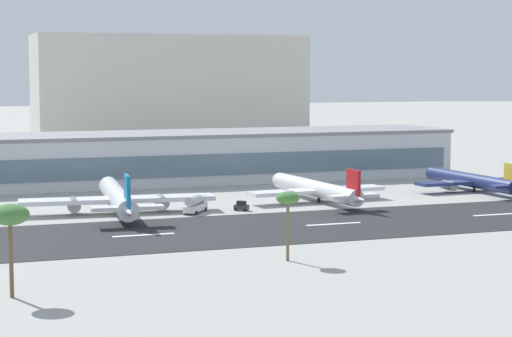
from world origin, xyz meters
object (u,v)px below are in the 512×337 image
object	(u,v)px
terminal_building	(167,157)
palm_tree_0	(288,201)
airliner_gold_tail_gate_3	(474,181)
service_baggage_tug_0	(241,206)
airliner_blue_tail_gate_1	(118,199)
palm_tree_1	(10,217)
distant_hotel_block	(170,92)
airliner_red_tail_gate_2	(318,190)
service_fuel_truck_1	(195,204)

from	to	relation	value
terminal_building	palm_tree_0	bearing A→B (deg)	-94.07
airliner_gold_tail_gate_3	service_baggage_tug_0	size ratio (longest dim) A/B	11.95
airliner_blue_tail_gate_1	palm_tree_1	xyz separation A→B (m)	(-28.68, -71.46, 7.93)
distant_hotel_block	service_baggage_tug_0	xyz separation A→B (m)	(-29.08, -179.88, -21.86)
palm_tree_0	airliner_red_tail_gate_2	bearing A→B (deg)	62.82
airliner_blue_tail_gate_1	airliner_gold_tail_gate_3	xyz separation A→B (m)	(94.68, 7.65, -0.59)
palm_tree_0	airliner_blue_tail_gate_1	bearing A→B (deg)	105.14
airliner_red_tail_gate_2	palm_tree_0	xyz separation A→B (m)	(-32.26, -62.84, 7.01)
airliner_red_tail_gate_2	service_baggage_tug_0	distance (m)	22.84
airliner_gold_tail_gate_3	palm_tree_1	distance (m)	146.79
service_baggage_tug_0	palm_tree_1	xyz separation A→B (m)	(-55.62, -66.93, 10.23)
service_baggage_tug_0	distant_hotel_block	bearing A→B (deg)	-58.18
terminal_building	service_baggage_tug_0	world-z (taller)	terminal_building
terminal_building	airliner_gold_tail_gate_3	world-z (taller)	terminal_building
palm_tree_1	airliner_red_tail_gate_2	bearing A→B (deg)	43.70
distant_hotel_block	airliner_gold_tail_gate_3	size ratio (longest dim) A/B	2.65
terminal_building	service_baggage_tug_0	distance (m)	60.40
airliner_gold_tail_gate_3	service_baggage_tug_0	bearing A→B (deg)	97.04
service_baggage_tug_0	airliner_red_tail_gate_2	bearing A→B (deg)	-121.24
palm_tree_1	service_baggage_tug_0	bearing A→B (deg)	50.27
distant_hotel_block	service_baggage_tug_0	size ratio (longest dim) A/B	31.70
service_fuel_truck_1	palm_tree_1	bearing A→B (deg)	-177.26
airliner_gold_tail_gate_3	service_fuel_truck_1	bearing A→B (deg)	95.47
airliner_blue_tail_gate_1	distant_hotel_block	bearing A→B (deg)	-12.46
service_fuel_truck_1	airliner_red_tail_gate_2	bearing A→B (deg)	-41.84
terminal_building	distant_hotel_block	world-z (taller)	distant_hotel_block
distant_hotel_block	airliner_blue_tail_gate_1	size ratio (longest dim) A/B	2.19
airliner_red_tail_gate_2	service_baggage_tug_0	bearing A→B (deg)	102.80
airliner_blue_tail_gate_1	service_baggage_tug_0	distance (m)	27.41
airliner_blue_tail_gate_1	service_fuel_truck_1	distance (m)	16.93
airliner_red_tail_gate_2	palm_tree_1	xyz separation A→B (m)	(-77.29, -73.87, 8.29)
service_fuel_truck_1	palm_tree_0	bearing A→B (deg)	-143.45
terminal_building	palm_tree_1	size ratio (longest dim) A/B	12.91
airliner_blue_tail_gate_1	airliner_red_tail_gate_2	distance (m)	48.68
airliner_gold_tail_gate_3	terminal_building	bearing A→B (deg)	52.51
airliner_blue_tail_gate_1	palm_tree_0	distance (m)	62.95
terminal_building	airliner_gold_tail_gate_3	distance (m)	84.97
airliner_gold_tail_gate_3	service_baggage_tug_0	world-z (taller)	airliner_gold_tail_gate_3
palm_tree_1	airliner_blue_tail_gate_1	bearing A→B (deg)	68.14
palm_tree_0	distant_hotel_block	bearing A→B (deg)	80.45
airliner_gold_tail_gate_3	palm_tree_1	world-z (taller)	palm_tree_1
terminal_building	distant_hotel_block	bearing A→B (deg)	75.31
terminal_building	palm_tree_1	bearing A→B (deg)	-112.76
service_fuel_truck_1	palm_tree_1	xyz separation A→B (m)	(-45.02, -67.24, 9.25)
airliner_gold_tail_gate_3	palm_tree_1	xyz separation A→B (m)	(-123.36, -79.11, 8.52)
service_baggage_tug_0	service_fuel_truck_1	xyz separation A→B (m)	(-10.60, 0.31, 0.98)
distant_hotel_block	airliner_red_tail_gate_2	world-z (taller)	distant_hotel_block
airliner_blue_tail_gate_1	service_fuel_truck_1	xyz separation A→B (m)	(16.34, -4.22, -1.31)
distant_hotel_block	service_fuel_truck_1	world-z (taller)	distant_hotel_block
terminal_building	palm_tree_0	distance (m)	116.29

